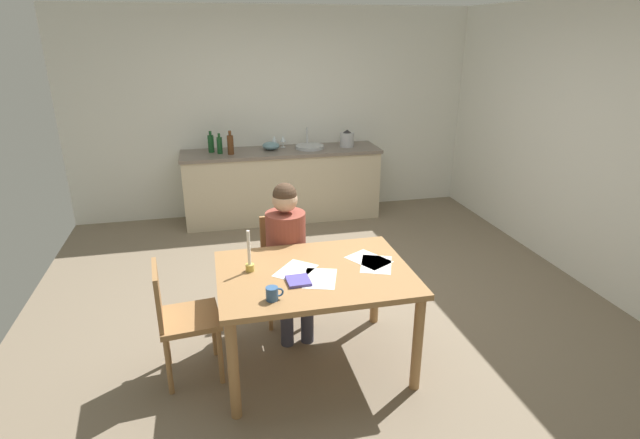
{
  "coord_description": "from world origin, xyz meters",
  "views": [
    {
      "loc": [
        -0.89,
        -3.81,
        2.28
      ],
      "look_at": [
        -0.05,
        -0.13,
        0.85
      ],
      "focal_mm": 27.76,
      "sensor_mm": 36.0,
      "label": 1
    }
  ],
  "objects_px": {
    "dining_table": "(315,284)",
    "chair_at_table": "(285,263)",
    "person_seated": "(288,248)",
    "chair_side_empty": "(180,316)",
    "sink_unit": "(310,147)",
    "wine_glass_near_sink": "(283,139)",
    "stovetop_kettle": "(347,139)",
    "mixing_bowl": "(271,146)",
    "coffee_mug": "(273,294)",
    "wine_glass_by_kettle": "(274,139)",
    "candlestick": "(249,260)",
    "bottle_oil": "(211,143)",
    "bottle_wine_red": "(230,144)",
    "book_magazine": "(298,281)",
    "bottle_vinegar": "(220,145)"
  },
  "relations": [
    {
      "from": "person_seated",
      "to": "book_magazine",
      "type": "relative_size",
      "value": 7.44
    },
    {
      "from": "person_seated",
      "to": "bottle_oil",
      "type": "relative_size",
      "value": 4.57
    },
    {
      "from": "bottle_vinegar",
      "to": "stovetop_kettle",
      "type": "height_order",
      "value": "bottle_vinegar"
    },
    {
      "from": "candlestick",
      "to": "person_seated",
      "type": "bearing_deg",
      "value": 54.39
    },
    {
      "from": "bottle_oil",
      "to": "wine_glass_by_kettle",
      "type": "distance_m",
      "value": 0.8
    },
    {
      "from": "chair_side_empty",
      "to": "bottle_oil",
      "type": "bearing_deg",
      "value": 84.1
    },
    {
      "from": "dining_table",
      "to": "chair_at_table",
      "type": "xyz_separation_m",
      "value": [
        -0.1,
        0.73,
        -0.17
      ]
    },
    {
      "from": "mixing_bowl",
      "to": "stovetop_kettle",
      "type": "bearing_deg",
      "value": -2.66
    },
    {
      "from": "book_magazine",
      "to": "stovetop_kettle",
      "type": "height_order",
      "value": "stovetop_kettle"
    },
    {
      "from": "person_seated",
      "to": "mixing_bowl",
      "type": "bearing_deg",
      "value": 85.1
    },
    {
      "from": "book_magazine",
      "to": "bottle_vinegar",
      "type": "relative_size",
      "value": 0.65
    },
    {
      "from": "bottle_vinegar",
      "to": "stovetop_kettle",
      "type": "relative_size",
      "value": 1.13
    },
    {
      "from": "person_seated",
      "to": "sink_unit",
      "type": "relative_size",
      "value": 3.32
    },
    {
      "from": "stovetop_kettle",
      "to": "wine_glass_near_sink",
      "type": "relative_size",
      "value": 1.43
    },
    {
      "from": "coffee_mug",
      "to": "book_magazine",
      "type": "xyz_separation_m",
      "value": [
        0.2,
        0.19,
        -0.03
      ]
    },
    {
      "from": "bottle_oil",
      "to": "chair_at_table",
      "type": "bearing_deg",
      "value": -78.04
    },
    {
      "from": "bottle_vinegar",
      "to": "dining_table",
      "type": "bearing_deg",
      "value": -80.57
    },
    {
      "from": "coffee_mug",
      "to": "wine_glass_by_kettle",
      "type": "relative_size",
      "value": 0.72
    },
    {
      "from": "chair_at_table",
      "to": "stovetop_kettle",
      "type": "xyz_separation_m",
      "value": [
        1.2,
        2.34,
        0.52
      ]
    },
    {
      "from": "mixing_bowl",
      "to": "person_seated",
      "type": "bearing_deg",
      "value": -94.9
    },
    {
      "from": "dining_table",
      "to": "bottle_oil",
      "type": "xyz_separation_m",
      "value": [
        -0.61,
        3.14,
        0.36
      ]
    },
    {
      "from": "sink_unit",
      "to": "stovetop_kettle",
      "type": "bearing_deg",
      "value": -0.49
    },
    {
      "from": "coffee_mug",
      "to": "book_magazine",
      "type": "relative_size",
      "value": 0.69
    },
    {
      "from": "bottle_wine_red",
      "to": "book_magazine",
      "type": "bearing_deg",
      "value": -85.53
    },
    {
      "from": "bottle_oil",
      "to": "stovetop_kettle",
      "type": "height_order",
      "value": "bottle_oil"
    },
    {
      "from": "bottle_wine_red",
      "to": "mixing_bowl",
      "type": "relative_size",
      "value": 1.32
    },
    {
      "from": "book_magazine",
      "to": "bottle_vinegar",
      "type": "xyz_separation_m",
      "value": [
        -0.37,
        3.18,
        0.25
      ]
    },
    {
      "from": "wine_glass_by_kettle",
      "to": "candlestick",
      "type": "bearing_deg",
      "value": -101.17
    },
    {
      "from": "bottle_vinegar",
      "to": "chair_at_table",
      "type": "bearing_deg",
      "value": -79.96
    },
    {
      "from": "dining_table",
      "to": "chair_at_table",
      "type": "distance_m",
      "value": 0.75
    },
    {
      "from": "bottle_vinegar",
      "to": "wine_glass_by_kettle",
      "type": "distance_m",
      "value": 0.71
    },
    {
      "from": "candlestick",
      "to": "wine_glass_near_sink",
      "type": "bearing_deg",
      "value": 76.86
    },
    {
      "from": "bottle_oil",
      "to": "mixing_bowl",
      "type": "relative_size",
      "value": 1.2
    },
    {
      "from": "chair_at_table",
      "to": "stovetop_kettle",
      "type": "distance_m",
      "value": 2.68
    },
    {
      "from": "sink_unit",
      "to": "wine_glass_near_sink",
      "type": "height_order",
      "value": "sink_unit"
    },
    {
      "from": "person_seated",
      "to": "coffee_mug",
      "type": "xyz_separation_m",
      "value": [
        -0.24,
        -0.9,
        0.11
      ]
    },
    {
      "from": "dining_table",
      "to": "person_seated",
      "type": "height_order",
      "value": "person_seated"
    },
    {
      "from": "dining_table",
      "to": "book_magazine",
      "type": "bearing_deg",
      "value": -136.93
    },
    {
      "from": "chair_at_table",
      "to": "sink_unit",
      "type": "bearing_deg",
      "value": 73.19
    },
    {
      "from": "dining_table",
      "to": "mixing_bowl",
      "type": "bearing_deg",
      "value": 87.69
    },
    {
      "from": "candlestick",
      "to": "wine_glass_by_kettle",
      "type": "height_order",
      "value": "wine_glass_by_kettle"
    },
    {
      "from": "dining_table",
      "to": "coffee_mug",
      "type": "bearing_deg",
      "value": -136.34
    },
    {
      "from": "candlestick",
      "to": "mixing_bowl",
      "type": "relative_size",
      "value": 1.37
    },
    {
      "from": "person_seated",
      "to": "chair_side_empty",
      "type": "height_order",
      "value": "person_seated"
    },
    {
      "from": "bottle_oil",
      "to": "book_magazine",
      "type": "bearing_deg",
      "value": -81.82
    },
    {
      "from": "bottle_wine_red",
      "to": "person_seated",
      "type": "bearing_deg",
      "value": -83.15
    },
    {
      "from": "chair_at_table",
      "to": "book_magazine",
      "type": "height_order",
      "value": "chair_at_table"
    },
    {
      "from": "person_seated",
      "to": "bottle_vinegar",
      "type": "distance_m",
      "value": 2.52
    },
    {
      "from": "stovetop_kettle",
      "to": "person_seated",
      "type": "bearing_deg",
      "value": -115.59
    },
    {
      "from": "bottle_vinegar",
      "to": "bottle_wine_red",
      "type": "height_order",
      "value": "bottle_wine_red"
    }
  ]
}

